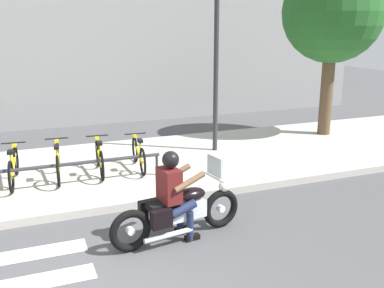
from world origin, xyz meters
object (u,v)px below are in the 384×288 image
bicycle_1 (14,167)px  tree_near_rack (333,13)px  bike_rack (60,167)px  rider (174,189)px  bicycle_2 (58,162)px  motorcycle (179,211)px  bicycle_4 (139,154)px  street_lamp (216,45)px  bicycle_3 (100,158)px

bicycle_1 → tree_near_rack: tree_near_rack is taller
bike_rack → rider: bearing=-61.3°
rider → bicycle_2: bearing=114.4°
motorcycle → bicycle_1: bearing=126.8°
bicycle_1 → rider: bearing=-54.1°
rider → bicycle_1: rider is taller
bicycle_2 → bike_rack: 0.56m
bicycle_1 → bike_rack: size_ratio=0.43×
bicycle_4 → tree_near_rack: bearing=11.2°
bicycle_2 → bike_rack: (-0.00, -0.55, 0.07)m
motorcycle → bike_rack: (-1.52, 2.62, 0.10)m
rider → bike_rack: rider is taller
bicycle_1 → bike_rack: (0.86, -0.55, 0.07)m
motorcycle → bicycle_4: (0.20, 3.17, 0.02)m
motorcycle → bike_rack: motorcycle is taller
rider → bicycle_4: (0.28, 3.18, -0.35)m
rider → bike_rack: bearing=118.7°
bike_rack → street_lamp: size_ratio=0.88×
bicycle_3 → bike_rack: bicycle_3 is taller
rider → tree_near_rack: 7.99m
bicycle_4 → bike_rack: 1.81m
bicycle_2 → bicycle_4: size_ratio=1.07×
bicycle_2 → bicycle_3: size_ratio=1.06×
bicycle_3 → bicycle_4: bicycle_3 is taller
motorcycle → bike_rack: 3.03m
bicycle_2 → street_lamp: size_ratio=0.37×
bicycle_3 → bicycle_4: 0.86m
bicycle_1 → bicycle_3: (1.72, -0.00, 0.00)m
rider → bicycle_1: bearing=125.9°
motorcycle → bicycle_3: bearing=101.7°
bicycle_1 → bicycle_4: bearing=0.0°
bike_rack → tree_near_rack: (7.58, 1.71, 2.97)m
bike_rack → bicycle_2: bearing=90.0°
bicycle_2 → street_lamp: (3.91, 0.76, 2.27)m
bicycle_2 → bicycle_3: 0.86m
rider → bicycle_1: (-2.30, 3.18, -0.34)m
tree_near_rack → rider: bearing=-144.7°
street_lamp → bicycle_2: bearing=-169.1°
bicycle_3 → street_lamp: bearing=13.9°
rider → street_lamp: bearing=57.9°
bicycle_2 → tree_near_rack: size_ratio=0.35×
motorcycle → rider: 0.38m
bicycle_1 → bicycle_2: (0.86, -0.00, 0.00)m
street_lamp → tree_near_rack: tree_near_rack is taller
bicycle_3 → tree_near_rack: tree_near_rack is taller
bicycle_1 → tree_near_rack: bearing=7.8°
rider → bicycle_3: rider is taller
bicycle_1 → bicycle_2: size_ratio=1.00×
rider → tree_near_rack: tree_near_rack is taller
street_lamp → bicycle_1: bearing=-171.0°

